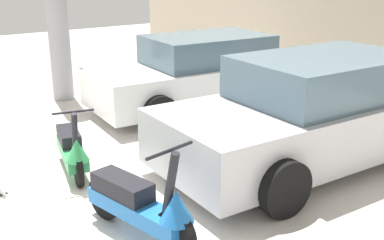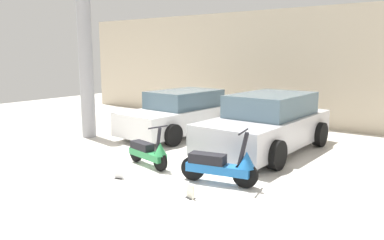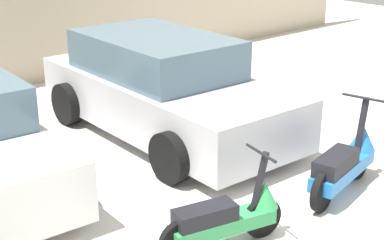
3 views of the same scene
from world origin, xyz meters
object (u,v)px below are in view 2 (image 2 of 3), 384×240
(scooter_front_left, at_px, (149,152))
(car_rear_left, at_px, (181,114))
(scooter_front_right, at_px, (222,165))
(car_rear_center, at_px, (268,124))
(placard_near_left_scooter, at_px, (119,173))
(support_column_side, at_px, (86,70))
(placard_near_right_scooter, at_px, (190,192))

(scooter_front_left, relative_size, car_rear_left, 0.33)
(scooter_front_right, height_order, car_rear_center, car_rear_center)
(scooter_front_right, bearing_deg, car_rear_left, 125.32)
(scooter_front_right, distance_m, placard_near_left_scooter, 2.09)
(scooter_front_left, bearing_deg, support_column_side, 173.99)
(scooter_front_right, xyz_separation_m, car_rear_left, (-3.44, 3.21, 0.26))
(placard_near_left_scooter, relative_size, placard_near_right_scooter, 1.00)
(scooter_front_left, height_order, car_rear_center, car_rear_center)
(scooter_front_right, relative_size, placard_near_left_scooter, 5.93)
(scooter_front_right, xyz_separation_m, support_column_side, (-5.47, 1.28, 1.62))
(scooter_front_left, relative_size, placard_near_right_scooter, 5.24)
(car_rear_left, xyz_separation_m, placard_near_right_scooter, (3.36, -4.13, -0.54))
(car_rear_left, distance_m, placard_near_left_scooter, 4.45)
(scooter_front_left, relative_size, placard_near_left_scooter, 5.24)
(support_column_side, bearing_deg, car_rear_left, 43.39)
(scooter_front_right, bearing_deg, scooter_front_left, 166.95)
(placard_near_left_scooter, distance_m, placard_near_right_scooter, 1.78)
(car_rear_center, bearing_deg, car_rear_left, -92.76)
(car_rear_center, distance_m, placard_near_right_scooter, 3.92)
(car_rear_center, xyz_separation_m, support_column_side, (-5.07, -1.65, 1.31))
(support_column_side, bearing_deg, scooter_front_right, -13.16)
(placard_near_left_scooter, bearing_deg, scooter_front_left, 93.67)
(support_column_side, bearing_deg, car_rear_center, 18.07)
(car_rear_left, height_order, placard_near_left_scooter, car_rear_left)
(placard_near_left_scooter, relative_size, support_column_side, 0.06)
(car_rear_left, height_order, car_rear_center, car_rear_center)
(placard_near_right_scooter, bearing_deg, scooter_front_right, 85.51)
(car_rear_left, bearing_deg, placard_near_right_scooter, 43.51)
(scooter_front_right, distance_m, car_rear_center, 2.98)
(car_rear_center, bearing_deg, placard_near_right_scooter, 7.27)
(scooter_front_left, relative_size, scooter_front_right, 0.88)
(car_rear_center, relative_size, placard_near_right_scooter, 16.89)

